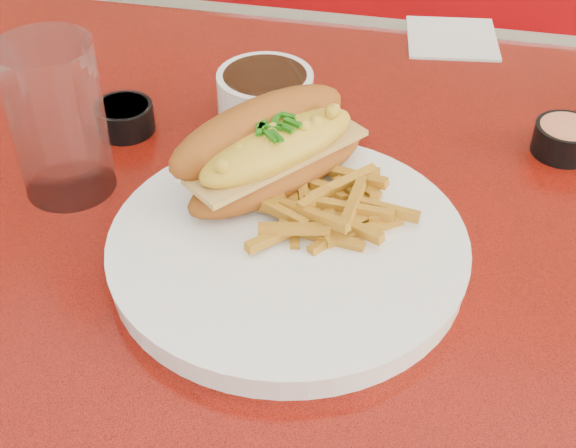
% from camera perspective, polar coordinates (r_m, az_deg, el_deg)
% --- Properties ---
extents(diner_table, '(1.23, 0.83, 0.77)m').
position_cam_1_polar(diner_table, '(0.86, 6.76, -8.21)').
color(diner_table, red).
rests_on(diner_table, ground).
extents(booth_bench_far, '(1.20, 0.51, 0.90)m').
position_cam_1_polar(booth_bench_far, '(1.68, 9.29, 4.86)').
color(booth_bench_far, '#9D0A0F').
rests_on(booth_bench_far, ground).
extents(dinner_plate, '(0.40, 0.40, 0.02)m').
position_cam_1_polar(dinner_plate, '(0.69, -0.00, -1.74)').
color(dinner_plate, white).
rests_on(dinner_plate, diner_table).
extents(mac_hoagie, '(0.20, 0.21, 0.09)m').
position_cam_1_polar(mac_hoagie, '(0.73, -1.20, 5.35)').
color(mac_hoagie, '#A4571A').
rests_on(mac_hoagie, dinner_plate).
extents(fries_pile, '(0.15, 0.15, 0.03)m').
position_cam_1_polar(fries_pile, '(0.71, 2.78, 1.97)').
color(fries_pile, gold).
rests_on(fries_pile, dinner_plate).
extents(fork, '(0.09, 0.13, 0.00)m').
position_cam_1_polar(fork, '(0.73, -0.89, 1.37)').
color(fork, '#B9BABE').
rests_on(fork, dinner_plate).
extents(gravy_ramekin, '(0.12, 0.12, 0.06)m').
position_cam_1_polar(gravy_ramekin, '(0.86, -1.62, 9.06)').
color(gravy_ramekin, white).
rests_on(gravy_ramekin, diner_table).
extents(sauce_cup_left, '(0.07, 0.07, 0.03)m').
position_cam_1_polar(sauce_cup_left, '(0.87, -11.55, 7.50)').
color(sauce_cup_left, black).
rests_on(sauce_cup_left, diner_table).
extents(sauce_cup_right, '(0.07, 0.07, 0.03)m').
position_cam_1_polar(sauce_cup_right, '(0.87, 19.09, 5.82)').
color(sauce_cup_right, black).
rests_on(sauce_cup_right, diner_table).
extents(water_tumbler, '(0.10, 0.10, 0.15)m').
position_cam_1_polar(water_tumbler, '(0.77, -16.05, 7.14)').
color(water_tumbler, silver).
rests_on(water_tumbler, diner_table).
extents(paper_napkin, '(0.12, 0.12, 0.00)m').
position_cam_1_polar(paper_napkin, '(1.06, 11.59, 12.82)').
color(paper_napkin, white).
rests_on(paper_napkin, diner_table).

